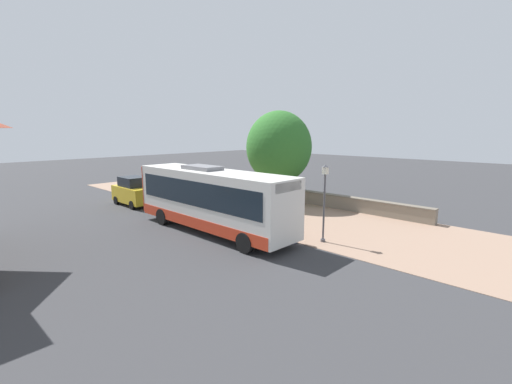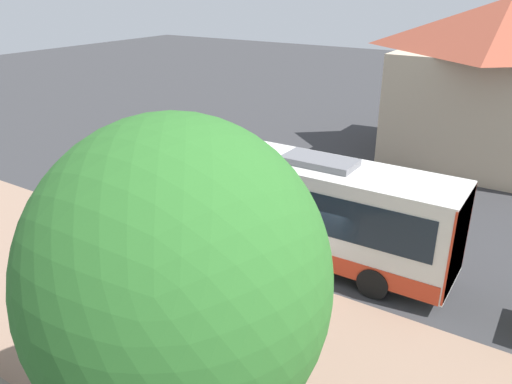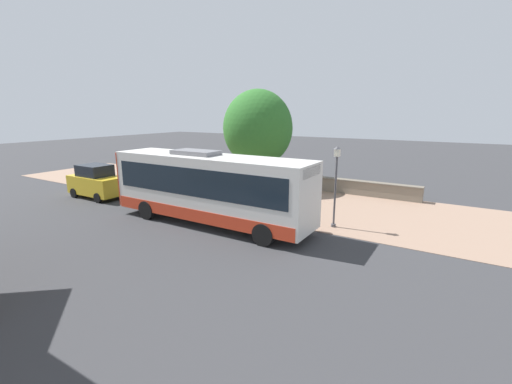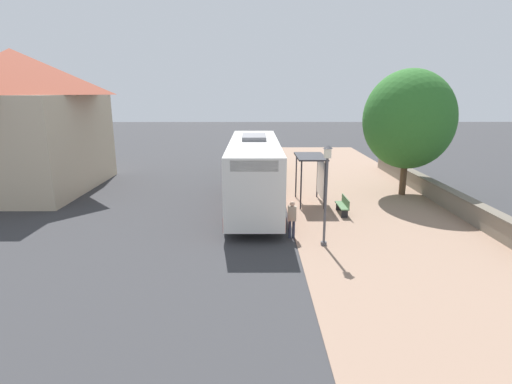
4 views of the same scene
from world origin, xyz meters
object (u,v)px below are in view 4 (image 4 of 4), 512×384
Objects in this scene: bus at (254,171)px; bus_shelter at (313,165)px; bench at (343,205)px; pedestrian at (292,217)px; parked_car_behind_bus at (259,157)px; street_lamp_near at (326,187)px; shade_tree at (409,120)px.

bus_shelter is at bearing -168.03° from bus.
bench is (-1.26, 2.10, -1.66)m from bus_shelter.
bench is (-2.87, -3.31, -0.45)m from pedestrian.
pedestrian is at bearing 108.29° from bus.
parked_car_behind_bus is at bearing -73.38° from bus_shelter.
bench is 0.39× the size of street_lamp_near.
pedestrian is 0.40× the size of parked_car_behind_bus.
bus_shelter is 2.96m from bench.
parked_car_behind_bus reaches higher than pedestrian.
parked_car_behind_bus is (2.37, -15.57, -1.35)m from street_lamp_near.
bus_shelter is at bearing -59.12° from bench.
street_lamp_near reaches higher than pedestrian.
shade_tree is at bearing -126.82° from street_lamp_near.
bench is 12.10m from parked_car_behind_bus.
bus_shelter is 9.76m from parked_car_behind_bus.
bus_shelter is at bearing -106.64° from pedestrian.
pedestrian is (1.62, 5.41, -1.21)m from bus_shelter.
bus is 4.88m from bench.
pedestrian is at bearing 44.83° from shade_tree.
bench is at bearing 41.70° from shade_tree.
bus_shelter is at bearing -93.73° from street_lamp_near.
street_lamp_near is at bearing 53.18° from shade_tree.
bus is 6.27m from street_lamp_near.
shade_tree reaches higher than parked_car_behind_bus.
shade_tree is 1.83× the size of parked_car_behind_bus.
bus is 6.86× the size of pedestrian.
bus is 3.98× the size of bus_shelter.
bench is 4.89m from street_lamp_near.
parked_car_behind_bus is (8.42, -7.49, -3.37)m from shade_tree.
parked_car_behind_bus is at bearing -41.65° from shade_tree.
shade_tree is at bearing -138.30° from bench.
shade_tree is (-8.82, -2.48, 2.50)m from bus.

